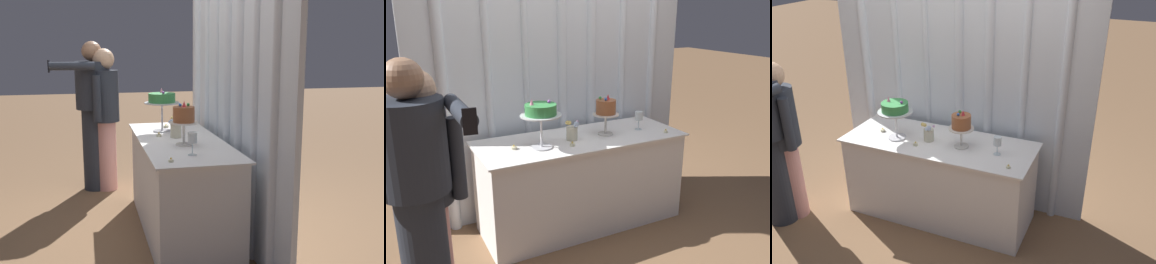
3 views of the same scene
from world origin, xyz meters
TOP-DOWN VIEW (x-y plane):
  - ground_plane at (0.00, 0.00)m, footprint 24.00×24.00m
  - draped_curtain at (-0.00, 0.52)m, footprint 2.59×0.20m
  - cake_table at (0.00, 0.10)m, footprint 1.77×0.68m
  - cake_display_nearleft at (-0.39, 0.02)m, footprint 0.32×0.32m
  - cake_display_nearright at (0.23, 0.08)m, footprint 0.22×0.22m
  - wine_glass at (0.57, 0.07)m, footprint 0.07×0.07m
  - flower_vase at (-0.09, 0.08)m, footprint 0.13×0.11m
  - tealight_far_left at (-0.60, 0.09)m, footprint 0.05×0.05m
  - tealight_near_left at (-0.16, -0.05)m, footprint 0.04×0.04m
  - tealight_near_right at (0.73, -0.11)m, footprint 0.04×0.04m
  - guest_man_pink_jacket at (-1.31, -0.46)m, footprint 0.43×0.41m
  - guest_man_dark_suit at (-1.36, -0.58)m, footprint 0.54×0.64m

SIDE VIEW (x-z plane):
  - ground_plane at x=0.00m, z-range 0.00..0.00m
  - cake_table at x=0.00m, z-range 0.00..0.80m
  - tealight_near_right at x=0.73m, z-range 0.79..0.82m
  - tealight_far_left at x=-0.60m, z-range 0.79..0.83m
  - tealight_near_left at x=-0.16m, z-range 0.79..0.83m
  - guest_man_pink_jacket at x=-1.31m, z-range 0.09..1.63m
  - flower_vase at x=-0.09m, z-range 0.78..0.96m
  - guest_man_dark_suit at x=-1.36m, z-range 0.07..1.69m
  - wine_glass at x=0.57m, z-range 0.84..1.00m
  - cake_display_nearright at x=0.23m, z-range 0.85..1.20m
  - cake_display_nearleft at x=-0.39m, z-range 0.88..1.28m
  - draped_curtain at x=0.00m, z-range 0.16..3.00m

